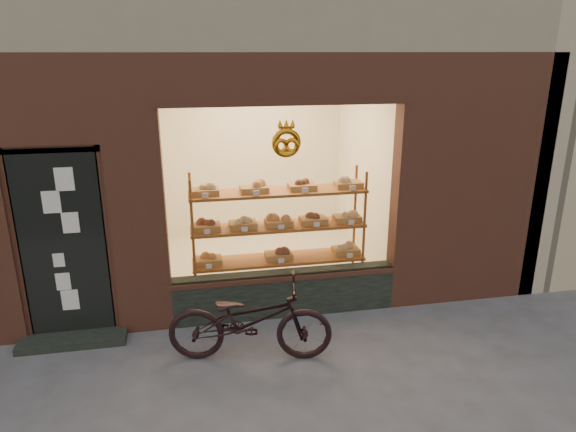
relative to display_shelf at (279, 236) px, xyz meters
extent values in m
cube|color=black|center=(0.00, -0.42, -0.60)|extent=(2.70, 0.25, 0.55)
cube|color=black|center=(-2.45, -0.49, 0.23)|extent=(0.90, 0.04, 2.15)
cube|color=black|center=(-2.45, -0.65, -0.83)|extent=(1.15, 0.35, 0.08)
torus|color=orange|center=(0.00, -0.53, 1.28)|extent=(0.33, 0.07, 0.33)
cube|color=brown|center=(0.00, 0.00, -0.82)|extent=(2.20, 0.45, 0.04)
cube|color=brown|center=(0.00, 0.00, -0.32)|extent=(2.20, 0.45, 0.03)
cube|color=brown|center=(0.00, 0.00, 0.13)|extent=(2.20, 0.45, 0.04)
cube|color=brown|center=(0.00, 0.00, 0.58)|extent=(2.20, 0.45, 0.04)
cylinder|color=brown|center=(-1.07, -0.19, -0.02)|extent=(0.04, 0.04, 1.70)
cylinder|color=brown|center=(1.07, -0.19, -0.02)|extent=(0.04, 0.04, 1.70)
cylinder|color=brown|center=(-1.07, 0.20, -0.02)|extent=(0.04, 0.04, 1.70)
cylinder|color=brown|center=(1.07, 0.20, -0.02)|extent=(0.04, 0.04, 1.70)
cube|color=#B2824A|center=(-0.90, 0.00, -0.27)|extent=(0.34, 0.24, 0.07)
sphere|color=#B2672F|center=(-0.90, 0.00, -0.19)|extent=(0.11, 0.11, 0.11)
cube|color=silver|center=(-0.90, -0.18, -0.27)|extent=(0.07, 0.01, 0.05)
cube|color=#B2824A|center=(0.00, 0.00, -0.27)|extent=(0.34, 0.24, 0.07)
sphere|color=#4E2B1E|center=(0.00, 0.00, -0.19)|extent=(0.11, 0.11, 0.11)
cube|color=silver|center=(0.00, -0.18, -0.27)|extent=(0.07, 0.01, 0.05)
cube|color=#B2824A|center=(0.90, 0.00, -0.27)|extent=(0.34, 0.24, 0.07)
sphere|color=tan|center=(0.90, 0.00, -0.19)|extent=(0.11, 0.11, 0.11)
cube|color=silver|center=(0.90, -0.18, -0.27)|extent=(0.08, 0.01, 0.05)
cube|color=#B2824A|center=(-0.90, 0.00, 0.18)|extent=(0.34, 0.24, 0.07)
sphere|color=#4E2B1E|center=(-0.90, 0.00, 0.26)|extent=(0.11, 0.11, 0.11)
cube|color=silver|center=(-0.90, -0.18, 0.18)|extent=(0.07, 0.01, 0.06)
cube|color=#B2824A|center=(-0.45, 0.00, 0.18)|extent=(0.34, 0.24, 0.07)
sphere|color=tan|center=(-0.45, 0.00, 0.26)|extent=(0.11, 0.11, 0.11)
cube|color=silver|center=(-0.45, -0.18, 0.18)|extent=(0.07, 0.01, 0.06)
cube|color=#B2824A|center=(0.00, 0.00, 0.18)|extent=(0.34, 0.24, 0.07)
sphere|color=#B2672F|center=(0.00, 0.00, 0.26)|extent=(0.11, 0.11, 0.11)
cube|color=silver|center=(0.00, -0.18, 0.18)|extent=(0.07, 0.01, 0.06)
cube|color=#B2824A|center=(0.45, 0.00, 0.18)|extent=(0.34, 0.24, 0.07)
sphere|color=#4E2B1E|center=(0.45, 0.00, 0.26)|extent=(0.11, 0.11, 0.11)
cube|color=silver|center=(0.45, -0.18, 0.18)|extent=(0.07, 0.01, 0.06)
cube|color=#B2824A|center=(0.90, 0.00, 0.18)|extent=(0.34, 0.24, 0.07)
sphere|color=tan|center=(0.90, 0.00, 0.26)|extent=(0.11, 0.11, 0.11)
cube|color=silver|center=(0.90, -0.18, 0.18)|extent=(0.08, 0.01, 0.06)
cube|color=#B2824A|center=(-0.90, 0.00, 0.63)|extent=(0.34, 0.24, 0.07)
sphere|color=tan|center=(-0.90, 0.00, 0.71)|extent=(0.11, 0.11, 0.11)
cube|color=silver|center=(-0.90, -0.18, 0.63)|extent=(0.07, 0.01, 0.06)
cube|color=#B2824A|center=(-0.30, 0.00, 0.63)|extent=(0.34, 0.24, 0.07)
sphere|color=#B2672F|center=(-0.30, 0.00, 0.71)|extent=(0.11, 0.11, 0.11)
cube|color=silver|center=(-0.30, -0.18, 0.63)|extent=(0.08, 0.01, 0.06)
cube|color=#B2824A|center=(0.30, 0.00, 0.63)|extent=(0.34, 0.24, 0.07)
sphere|color=#4E2B1E|center=(0.30, 0.00, 0.71)|extent=(0.11, 0.11, 0.11)
cube|color=silver|center=(0.30, -0.18, 0.63)|extent=(0.07, 0.01, 0.06)
cube|color=#B2824A|center=(0.90, 0.00, 0.63)|extent=(0.34, 0.24, 0.07)
sphere|color=tan|center=(0.90, 0.00, 0.71)|extent=(0.11, 0.11, 0.11)
cube|color=silver|center=(0.90, -0.18, 0.63)|extent=(0.08, 0.01, 0.06)
imported|color=black|center=(-0.54, -1.31, -0.43)|extent=(1.79, 0.90, 0.90)
camera|label=1|loc=(-1.06, -6.03, 2.24)|focal=32.00mm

